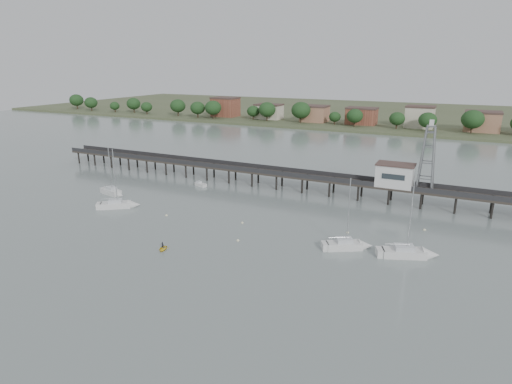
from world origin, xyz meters
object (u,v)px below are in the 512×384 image
at_px(sailboat_a, 122,205).
at_px(sailboat_b, 114,193).
at_px(lattice_tower, 428,159).
at_px(sailboat_d, 414,253).
at_px(sailboat_c, 351,245).
at_px(pier, 292,175).
at_px(yellow_dinghy, 163,250).
at_px(white_tender, 200,185).

distance_m(sailboat_a, sailboat_b, 10.43).
xyz_separation_m(lattice_tower, sailboat_d, (1.37, -28.47, -10.47)).
bearing_deg(sailboat_b, sailboat_c, 6.52).
bearing_deg(sailboat_c, pier, 97.42).
distance_m(pier, yellow_dinghy, 45.05).
height_order(sailboat_d, yellow_dinghy, sailboat_d).
xyz_separation_m(sailboat_c, yellow_dinghy, (-29.30, -14.66, -0.64)).
height_order(sailboat_d, sailboat_b, sailboat_d).
distance_m(sailboat_b, sailboat_c, 60.33).
distance_m(pier, sailboat_a, 41.82).
bearing_deg(pier, sailboat_c, -52.62).
height_order(sailboat_a, sailboat_c, sailboat_a).
bearing_deg(sailboat_b, yellow_dinghy, -21.70).
distance_m(sailboat_c, yellow_dinghy, 32.77).
bearing_deg(yellow_dinghy, sailboat_c, 9.64).
distance_m(sailboat_b, white_tender, 21.74).
relative_size(sailboat_b, white_tender, 3.27).
height_order(lattice_tower, sailboat_c, lattice_tower).
xyz_separation_m(sailboat_d, white_tender, (-55.70, 20.98, -0.22)).
relative_size(lattice_tower, sailboat_a, 1.10).
height_order(pier, sailboat_c, sailboat_c).
xyz_separation_m(lattice_tower, yellow_dinghy, (-38.08, -44.41, -11.10)).
distance_m(lattice_tower, sailboat_b, 73.53).
xyz_separation_m(pier, sailboat_c, (22.72, -29.74, -3.15)).
relative_size(sailboat_a, sailboat_b, 1.15).
bearing_deg(lattice_tower, pier, -180.00).
bearing_deg(yellow_dinghy, sailboat_a, 130.29).
bearing_deg(sailboat_d, white_tender, 138.02).
height_order(sailboat_a, yellow_dinghy, sailboat_a).
distance_m(pier, sailboat_c, 37.56).
bearing_deg(pier, sailboat_b, -147.56).
bearing_deg(pier, lattice_tower, 0.00).
bearing_deg(white_tender, pier, 37.36).
relative_size(pier, sailboat_c, 11.14).
relative_size(sailboat_c, yellow_dinghy, 5.56).
xyz_separation_m(sailboat_b, yellow_dinghy, (30.73, -20.69, -0.65)).
bearing_deg(sailboat_d, yellow_dinghy, -179.34).
bearing_deg(lattice_tower, sailboat_c, -106.45).
bearing_deg(lattice_tower, sailboat_d, -87.25).
height_order(sailboat_b, sailboat_c, sailboat_c).
xyz_separation_m(sailboat_c, white_tender, (-45.56, 22.26, -0.22)).
bearing_deg(white_tender, yellow_dinghy, -47.02).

